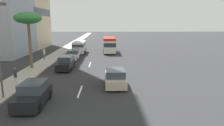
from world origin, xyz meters
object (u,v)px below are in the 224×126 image
object	(u,v)px
van_second	(79,47)
pedestrian_mid_block	(15,76)
car_fourth	(33,94)
minibus_seventh	(110,44)
car_third	(109,45)
palm_tree	(28,19)
pedestrian_by_tree	(44,53)
car_fifth	(115,78)
car_sixth	(73,55)
car_lead	(66,63)

from	to	relation	value
van_second	pedestrian_mid_block	xyz separation A→B (m)	(-21.38, 3.13, -0.19)
car_fourth	minibus_seventh	world-z (taller)	minibus_seventh
van_second	car_third	bearing A→B (deg)	142.80
van_second	pedestrian_mid_block	size ratio (longest dim) A/B	3.05
pedestrian_mid_block	palm_tree	world-z (taller)	palm_tree
van_second	pedestrian_by_tree	size ratio (longest dim) A/B	3.00
palm_tree	pedestrian_by_tree	bearing A→B (deg)	0.93
minibus_seventh	pedestrian_mid_block	xyz separation A→B (m)	(-21.97, 9.00, -0.52)
van_second	car_fourth	world-z (taller)	van_second
car_fifth	pedestrian_by_tree	size ratio (longest dim) A/B	2.42
car_third	car_sixth	distance (m)	15.91
car_lead	van_second	size ratio (longest dim) A/B	0.85
car_fifth	palm_tree	world-z (taller)	palm_tree
car_fourth	palm_tree	distance (m)	13.81
car_third	car_sixth	size ratio (longest dim) A/B	0.98
car_fourth	palm_tree	xyz separation A→B (m)	(11.90, 4.32, 5.52)
car_lead	car_fourth	distance (m)	11.55
car_sixth	pedestrian_by_tree	size ratio (longest dim) A/B	2.45
car_lead	car_third	bearing A→B (deg)	164.69
pedestrian_by_tree	palm_tree	world-z (taller)	palm_tree
car_lead	palm_tree	size ratio (longest dim) A/B	0.65
car_third	palm_tree	xyz separation A→B (m)	(-21.26, 10.38, 5.53)
car_fourth	palm_tree	world-z (taller)	palm_tree
van_second	car_third	world-z (taller)	van_second
van_second	car_sixth	distance (m)	6.98
car_lead	car_third	xyz separation A→B (m)	(21.61, -5.92, -0.02)
car_fourth	car_fifth	world-z (taller)	car_fourth
van_second	car_fourth	size ratio (longest dim) A/B	1.32
car_lead	palm_tree	xyz separation A→B (m)	(0.35, 4.47, 5.52)
car_sixth	palm_tree	bearing A→B (deg)	-33.65
car_fourth	pedestrian_mid_block	bearing A→B (deg)	-143.54
van_second	car_fourth	xyz separation A→B (m)	(-25.39, 0.16, -0.53)
palm_tree	car_lead	bearing A→B (deg)	-94.54
car_fifth	pedestrian_mid_block	distance (m)	9.13
car_lead	palm_tree	distance (m)	7.11
car_lead	pedestrian_mid_block	world-z (taller)	pedestrian_mid_block
car_sixth	palm_tree	world-z (taller)	palm_tree
car_third	car_fourth	size ratio (longest dim) A/B	1.05
pedestrian_by_tree	van_second	bearing A→B (deg)	-73.56
pedestrian_mid_block	pedestrian_by_tree	bearing A→B (deg)	-29.45
car_sixth	van_second	bearing A→B (deg)	178.84
pedestrian_mid_block	car_third	bearing A→B (deg)	-52.66
pedestrian_mid_block	car_lead	bearing A→B (deg)	-57.91
car_third	palm_tree	size ratio (longest dim) A/B	0.61
car_lead	minibus_seventh	size ratio (longest dim) A/B	0.69
minibus_seventh	pedestrian_by_tree	size ratio (longest dim) A/B	3.65
pedestrian_by_tree	car_lead	bearing A→B (deg)	173.66
car_lead	minibus_seventh	xyz separation A→B (m)	(14.44, -5.89, 0.85)
pedestrian_mid_block	minibus_seventh	bearing A→B (deg)	-57.72
pedestrian_by_tree	palm_tree	bearing A→B (deg)	138.70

